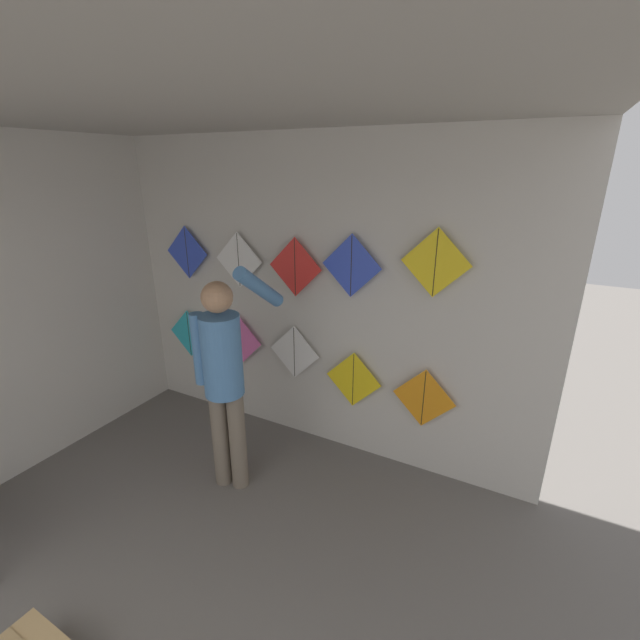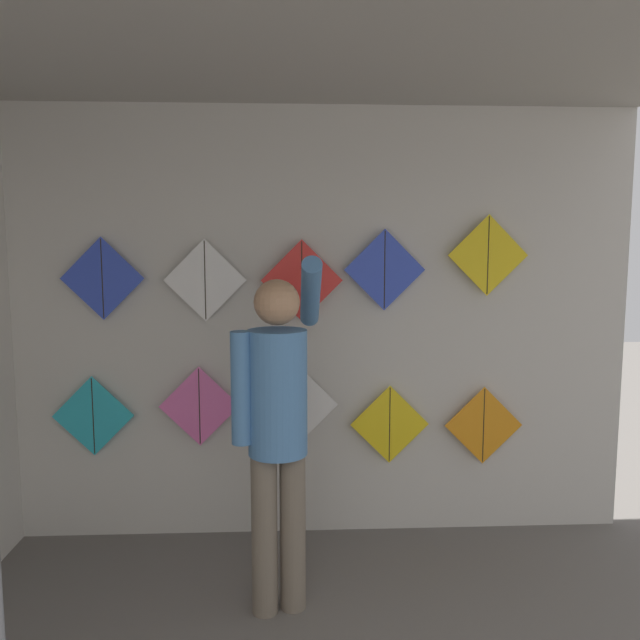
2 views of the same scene
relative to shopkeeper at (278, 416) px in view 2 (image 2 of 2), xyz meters
name	(u,v)px [view 2 (image 2 of 2)]	position (x,y,z in m)	size (l,w,h in m)	color
back_panel	(295,325)	(0.10, 0.93, 0.35)	(4.41, 0.06, 2.80)	beige
shopkeeper	(278,416)	(0.00, 0.00, 0.00)	(0.46, 0.69, 1.87)	#726656
kite_0	(93,416)	(-1.20, 0.84, -0.22)	(0.52, 0.01, 0.52)	#28B2C6
kite_1	(199,406)	(-0.52, 0.84, -0.17)	(0.52, 0.01, 0.52)	pink
kite_2	(298,405)	(0.11, 0.84, -0.16)	(0.52, 0.01, 0.52)	white
kite_3	(390,424)	(0.72, 0.84, -0.30)	(0.52, 0.01, 0.52)	yellow
kite_4	(483,425)	(1.34, 0.84, -0.32)	(0.52, 0.01, 0.52)	orange
kite_5	(102,278)	(-1.11, 0.84, 0.66)	(0.52, 0.01, 0.52)	blue
kite_6	(205,280)	(-0.47, 0.84, 0.65)	(0.52, 0.01, 0.52)	white
kite_7	(302,280)	(0.14, 0.84, 0.65)	(0.52, 0.01, 0.52)	red
kite_8	(385,270)	(0.67, 0.84, 0.71)	(0.52, 0.01, 0.52)	blue
kite_9	(488,255)	(1.34, 0.84, 0.80)	(0.52, 0.01, 0.52)	yellow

